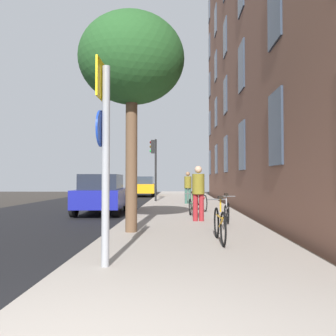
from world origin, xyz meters
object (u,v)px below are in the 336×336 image
(bicycle_0, at_px, (220,224))
(pedestrian_0, at_px, (198,189))
(bicycle_2, at_px, (192,207))
(bicycle_1, at_px, (227,214))
(car_0, at_px, (102,194))
(bicycle_3, at_px, (201,201))
(car_1, at_px, (144,186))
(bicycle_4, at_px, (197,198))
(sign_post, at_px, (104,146))
(bicycle_5, at_px, (194,196))
(tree_near, at_px, (132,61))
(pedestrian_1, at_px, (188,185))
(traffic_light, at_px, (154,159))

(bicycle_0, xyz_separation_m, pedestrian_0, (-0.25, 3.62, 0.61))
(bicycle_0, relative_size, bicycle_2, 1.01)
(bicycle_1, relative_size, car_0, 0.40)
(bicycle_3, height_order, car_1, car_1)
(bicycle_1, xyz_separation_m, bicycle_4, (-0.46, 7.20, 0.02))
(car_0, bearing_deg, sign_post, -77.25)
(bicycle_0, relative_size, bicycle_5, 1.00)
(car_1, bearing_deg, sign_post, -85.61)
(tree_near, bearing_deg, bicycle_5, 79.07)
(bicycle_3, distance_m, pedestrian_1, 4.04)
(pedestrian_0, distance_m, pedestrian_1, 7.55)
(sign_post, height_order, bicycle_5, sign_post)
(pedestrian_1, bearing_deg, bicycle_4, -75.37)
(pedestrian_1, bearing_deg, bicycle_5, 65.37)
(traffic_light, distance_m, bicycle_0, 13.68)
(car_1, bearing_deg, traffic_light, -79.39)
(bicycle_1, distance_m, bicycle_2, 2.56)
(bicycle_1, relative_size, bicycle_4, 0.95)
(pedestrian_0, distance_m, car_1, 17.49)
(tree_near, bearing_deg, car_1, 95.00)
(traffic_light, relative_size, pedestrian_1, 2.17)
(sign_post, relative_size, bicycle_0, 1.85)
(car_0, bearing_deg, bicycle_2, -28.90)
(bicycle_4, xyz_separation_m, pedestrian_0, (-0.27, -5.98, 0.61))
(tree_near, relative_size, bicycle_0, 3.25)
(bicycle_2, xyz_separation_m, bicycle_5, (0.40, 7.20, 0.02))
(pedestrian_0, bearing_deg, bicycle_0, -86.09)
(bicycle_1, height_order, bicycle_2, bicycle_1)
(bicycle_3, xyz_separation_m, car_1, (-3.83, 13.55, 0.34))
(tree_near, xyz_separation_m, bicycle_3, (2.14, 5.86, -3.96))
(bicycle_0, relative_size, car_1, 0.41)
(bicycle_1, distance_m, pedestrian_1, 8.83)
(sign_post, distance_m, bicycle_1, 5.34)
(bicycle_1, height_order, car_1, car_1)
(sign_post, xyz_separation_m, bicycle_2, (1.60, 6.89, -1.50))
(sign_post, relative_size, bicycle_1, 1.92)
(bicycle_4, bearing_deg, pedestrian_1, 104.63)
(pedestrian_1, bearing_deg, traffic_light, 132.82)
(sign_post, height_order, car_0, sign_post)
(bicycle_2, xyz_separation_m, pedestrian_1, (0.02, 6.37, 0.63))
(bicycle_0, distance_m, bicycle_2, 4.81)
(sign_post, relative_size, bicycle_3, 1.91)
(bicycle_3, bearing_deg, pedestrian_0, -95.09)
(bicycle_4, xyz_separation_m, car_0, (-4.04, -2.81, 0.34))
(bicycle_1, relative_size, pedestrian_0, 0.95)
(bicycle_3, height_order, pedestrian_1, pedestrian_1)
(tree_near, bearing_deg, bicycle_1, 22.52)
(traffic_light, xyz_separation_m, bicycle_1, (2.85, -10.90, -2.18))
(traffic_light, xyz_separation_m, pedestrian_1, (1.98, -2.13, -1.56))
(tree_near, relative_size, bicycle_4, 3.19)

